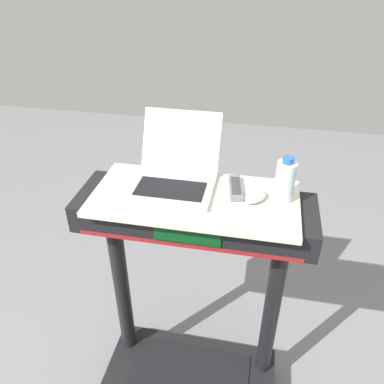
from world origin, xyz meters
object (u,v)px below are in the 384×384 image
Objects in this scene: water_bottle at (285,181)px; tv_remote at (236,188)px; computer_mouse at (256,196)px; laptop at (175,172)px.

water_bottle reaches higher than tv_remote.
computer_mouse is at bearing -165.35° from water_bottle.
computer_mouse is 0.60× the size of tv_remote.
water_bottle is at bearing -8.89° from laptop.
computer_mouse is 0.58× the size of water_bottle.
laptop is 3.51× the size of computer_mouse.
water_bottle is 1.05× the size of tv_remote.
computer_mouse is 0.09m from tv_remote.
computer_mouse reaches higher than tv_remote.
laptop is 0.32m from computer_mouse.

